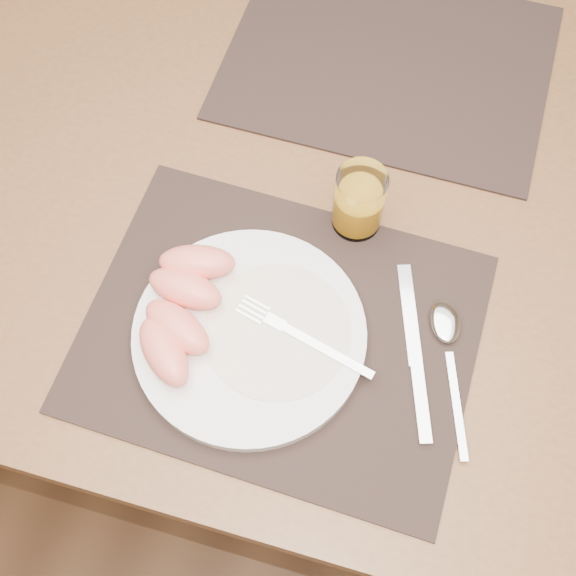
# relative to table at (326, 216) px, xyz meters

# --- Properties ---
(ground) EXTENTS (5.00, 5.00, 0.00)m
(ground) POSITION_rel_table_xyz_m (0.00, 0.00, -0.67)
(ground) COLOR brown
(ground) RESTS_ON ground
(table) EXTENTS (1.40, 0.90, 0.75)m
(table) POSITION_rel_table_xyz_m (0.00, 0.00, 0.00)
(table) COLOR brown
(table) RESTS_ON ground
(placemat_near) EXTENTS (0.46, 0.37, 0.00)m
(placemat_near) POSITION_rel_table_xyz_m (-0.00, -0.22, 0.09)
(placemat_near) COLOR black
(placemat_near) RESTS_ON table
(placemat_far) EXTENTS (0.46, 0.36, 0.00)m
(placemat_far) POSITION_rel_table_xyz_m (0.03, 0.22, 0.09)
(placemat_far) COLOR black
(placemat_far) RESTS_ON table
(plate) EXTENTS (0.27, 0.27, 0.02)m
(plate) POSITION_rel_table_xyz_m (-0.04, -0.24, 0.10)
(plate) COLOR white
(plate) RESTS_ON placemat_near
(plate_dressing) EXTENTS (0.17, 0.17, 0.00)m
(plate_dressing) POSITION_rel_table_xyz_m (-0.01, -0.23, 0.10)
(plate_dressing) COLOR white
(plate_dressing) RESTS_ON plate
(fork) EXTENTS (0.17, 0.06, 0.00)m
(fork) POSITION_rel_table_xyz_m (0.01, -0.22, 0.11)
(fork) COLOR silver
(fork) RESTS_ON plate
(knife) EXTENTS (0.08, 0.21, 0.01)m
(knife) POSITION_rel_table_xyz_m (0.16, -0.22, 0.09)
(knife) COLOR silver
(knife) RESTS_ON placemat_near
(spoon) EXTENTS (0.08, 0.19, 0.01)m
(spoon) POSITION_rel_table_xyz_m (0.18, -0.17, 0.09)
(spoon) COLOR silver
(spoon) RESTS_ON placemat_near
(juice_glass) EXTENTS (0.06, 0.06, 0.09)m
(juice_glass) POSITION_rel_table_xyz_m (0.05, -0.05, 0.13)
(juice_glass) COLOR white
(juice_glass) RESTS_ON placemat_near
(grapefruit_wedges) EXTENTS (0.10, 0.19, 0.04)m
(grapefruit_wedges) POSITION_rel_table_xyz_m (-0.12, -0.24, 0.12)
(grapefruit_wedges) COLOR #FF7E68
(grapefruit_wedges) RESTS_ON plate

